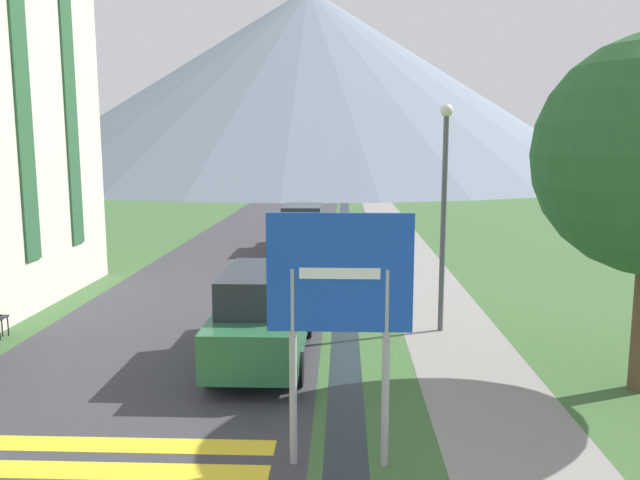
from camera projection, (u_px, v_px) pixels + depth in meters
The scene contains 9 objects.
ground_plane at pixel (313, 258), 23.26m from camera, with size 160.00×160.00×0.00m, color #3D6033.
road at pixel (275, 224), 33.23m from camera, with size 6.40×60.00×0.01m.
footpath at pixel (390, 225), 33.00m from camera, with size 2.20×60.00×0.01m.
drainage_channel at pixel (344, 224), 33.09m from camera, with size 0.60×60.00×0.00m.
mountain_distant at pixel (309, 85), 80.43m from camera, with size 75.10×75.10×23.85m.
road_sign at pixel (340, 299), 7.86m from camera, with size 1.84×0.11×3.33m.
parked_car_near at pixel (263, 314), 12.12m from camera, with size 1.73×4.54×1.82m.
parked_car_far at pixel (303, 227), 24.92m from camera, with size 1.84×4.51×1.82m.
streetlamp at pixel (444, 199), 13.69m from camera, with size 0.28×0.28×5.04m.
Camera 1 is at (1.15, -2.87, 4.15)m, focal length 35.00 mm.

